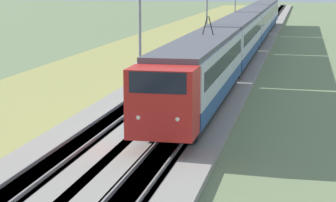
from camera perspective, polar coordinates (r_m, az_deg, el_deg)
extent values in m
cube|color=gray|center=(59.23, 2.53, 3.70)|extent=(240.00, 4.40, 0.30)
cube|color=gray|center=(58.75, 6.30, 3.59)|extent=(240.00, 4.40, 0.30)
cube|color=#4C4238|center=(59.23, 2.53, 3.70)|extent=(240.00, 1.57, 0.30)
cube|color=gray|center=(59.29, 2.02, 3.93)|extent=(240.00, 0.07, 0.15)
cube|color=gray|center=(59.12, 3.05, 3.90)|extent=(240.00, 0.07, 0.15)
cube|color=#4C4238|center=(58.75, 6.30, 3.59)|extent=(240.00, 1.57, 0.30)
cube|color=gray|center=(58.77, 5.78, 3.82)|extent=(240.00, 0.07, 0.15)
cube|color=gray|center=(58.67, 6.82, 3.79)|extent=(240.00, 0.07, 0.15)
cube|color=#99934C|center=(60.78, -4.15, 3.78)|extent=(240.00, 9.50, 0.12)
cube|color=red|center=(26.25, -0.45, -0.11)|extent=(1.94, 2.72, 2.80)
cube|color=black|center=(25.81, -0.59, 1.83)|extent=(1.40, 2.27, 0.84)
sphere|color=#F2EAC6|center=(25.64, -2.59, -1.44)|extent=(0.20, 0.20, 0.20)
sphere|color=#F2EAC6|center=(25.31, 0.84, -1.59)|extent=(0.20, 0.20, 0.20)
cube|color=navy|center=(35.95, 2.84, 1.18)|extent=(17.72, 2.84, 0.78)
cube|color=silver|center=(35.75, 2.86, 3.39)|extent=(17.72, 2.84, 2.02)
cube|color=black|center=(35.73, 2.86, 3.65)|extent=(16.31, 2.86, 0.85)
cube|color=#515156|center=(35.62, 2.88, 5.20)|extent=(17.72, 2.61, 0.25)
cube|color=black|center=(36.07, 2.83, 0.13)|extent=(16.84, 2.41, 0.55)
cylinder|color=black|center=(29.32, -0.33, -2.00)|extent=(0.86, 0.12, 0.86)
cylinder|color=black|center=(29.13, 1.72, -2.09)|extent=(0.86, 0.12, 0.86)
cube|color=navy|center=(54.93, 5.95, 4.41)|extent=(19.67, 2.84, 0.78)
cube|color=silver|center=(54.80, 5.98, 5.87)|extent=(19.67, 2.84, 2.02)
cube|color=black|center=(54.78, 5.99, 6.04)|extent=(18.09, 2.86, 0.85)
cube|color=#515156|center=(54.72, 6.01, 7.06)|extent=(19.67, 2.61, 0.25)
cube|color=black|center=(55.01, 5.94, 3.72)|extent=(18.68, 2.41, 0.55)
cube|color=navy|center=(75.04, 7.53, 6.04)|extent=(19.67, 2.84, 0.78)
cube|color=silver|center=(74.94, 7.56, 7.11)|extent=(19.67, 2.84, 2.02)
cube|color=black|center=(74.93, 7.56, 7.23)|extent=(18.09, 2.86, 0.85)
cube|color=#515156|center=(74.88, 7.58, 7.97)|extent=(19.67, 2.61, 0.25)
cube|color=black|center=(75.09, 7.52, 5.53)|extent=(18.68, 2.41, 0.55)
cube|color=navy|center=(95.21, 8.44, 6.97)|extent=(19.67, 2.84, 0.78)
cube|color=silver|center=(95.14, 8.47, 7.82)|extent=(19.67, 2.84, 2.02)
cube|color=black|center=(95.13, 8.47, 7.91)|extent=(18.09, 2.86, 0.85)
cube|color=#515156|center=(95.09, 8.48, 8.50)|extent=(19.67, 2.61, 0.25)
cube|color=black|center=(95.26, 8.43, 6.57)|extent=(18.68, 2.41, 0.55)
cylinder|color=black|center=(38.21, 3.24, 6.58)|extent=(0.06, 0.33, 1.08)
cylinder|color=black|center=(38.16, 3.76, 6.57)|extent=(0.06, 0.33, 1.08)
cube|color=black|center=(29.43, 0.69, -3.71)|extent=(0.10, 0.10, 0.00)
cylinder|color=slate|center=(48.62, -2.48, 7.48)|extent=(0.22, 0.22, 9.25)
cylinder|color=slate|center=(82.18, 3.41, 8.69)|extent=(0.22, 0.22, 9.05)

